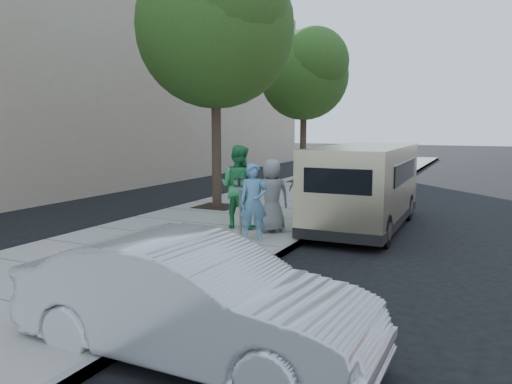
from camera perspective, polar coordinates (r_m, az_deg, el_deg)
ground at (r=12.04m, az=-0.57°, el=-4.79°), size 120.00×120.00×0.00m
sidewalk at (r=12.48m, az=-4.72°, el=-4.02°), size 5.00×60.00×0.15m
curb_face at (r=11.49m, az=5.94°, el=-5.05°), size 0.12×60.00×0.16m
tree_near at (r=15.23m, az=-4.53°, el=18.80°), size 4.62×4.60×7.53m
tree_far at (r=21.99m, az=5.62°, el=13.57°), size 3.92×3.80×6.49m
parking_meter at (r=10.77m, az=-1.81°, el=-0.29°), size 0.27×0.10×1.32m
van at (r=12.83m, az=12.36°, el=0.79°), size 1.95×5.64×2.08m
sedan at (r=5.64m, az=-7.12°, el=-12.13°), size 4.17×1.52×1.37m
person_officer at (r=10.62m, az=-0.30°, el=-1.14°), size 0.71×0.64×1.64m
person_green_shirt at (r=11.90m, az=-1.99°, el=0.62°), size 1.01×0.81×1.98m
person_gray_shirt at (r=11.42m, az=1.79°, el=-0.41°), size 0.97×0.94×1.68m
person_striped_polo at (r=12.18m, az=6.25°, el=0.31°), size 1.11×0.63×1.79m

